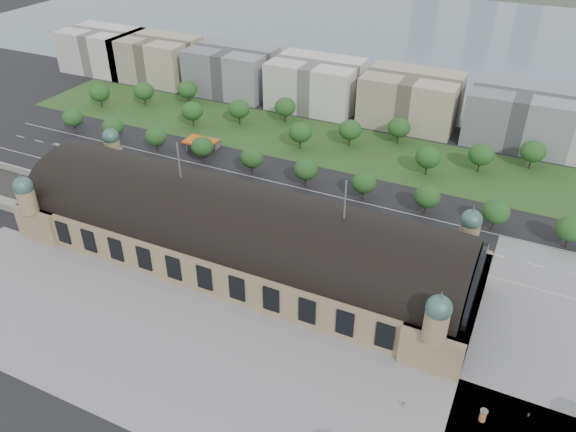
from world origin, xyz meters
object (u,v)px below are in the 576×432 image
at_px(parked_car_2, 132,184).
at_px(bus_west, 228,194).
at_px(traffic_car_6, 485,252).
at_px(pedestrian_0, 403,405).
at_px(parked_car_1, 142,185).
at_px(bus_east, 365,228).
at_px(traffic_car_4, 316,211).
at_px(parked_car_5, 224,206).
at_px(parked_car_3, 130,186).
at_px(pedestrian_2, 529,415).
at_px(traffic_car_0, 56,144).
at_px(bus_mid, 328,222).
at_px(parked_car_0, 138,183).
at_px(parked_car_6, 231,208).
at_px(petrol_station, 207,142).
at_px(traffic_car_3, 247,187).
at_px(advertising_column, 483,415).
at_px(traffic_car_1, 133,156).
at_px(parked_car_4, 163,196).
at_px(traffic_car_2, 146,175).

xyz_separation_m(parked_car_2, bus_west, (39.50, 8.42, 0.94)).
distance_m(traffic_car_6, pedestrian_0, 72.16).
bearing_deg(traffic_car_6, parked_car_1, -78.36).
bearing_deg(bus_east, traffic_car_4, 79.34).
distance_m(parked_car_1, parked_car_5, 37.77).
bearing_deg(parked_car_1, parked_car_3, -71.17).
height_order(pedestrian_0, pedestrian_2, pedestrian_0).
distance_m(traffic_car_0, bus_mid, 136.45).
bearing_deg(pedestrian_2, parked_car_5, 38.84).
relative_size(parked_car_0, pedestrian_0, 2.52).
height_order(traffic_car_6, bus_west, bus_west).
xyz_separation_m(parked_car_6, bus_east, (49.94, 7.14, 0.83)).
distance_m(traffic_car_6, parked_car_0, 133.67).
distance_m(parked_car_1, bus_east, 91.01).
bearing_deg(parked_car_1, petrol_station, 152.23).
height_order(traffic_car_3, traffic_car_4, traffic_car_4).
height_order(bus_west, advertising_column, advertising_column).
bearing_deg(parked_car_0, parked_car_6, 68.59).
bearing_deg(parked_car_6, traffic_car_4, 76.31).
relative_size(traffic_car_4, bus_west, 0.36).
xyz_separation_m(parked_car_0, pedestrian_2, (152.89, -49.54, 0.08)).
bearing_deg(petrol_station, pedestrian_2, -31.64).
bearing_deg(bus_east, bus_west, 92.16).
height_order(traffic_car_1, traffic_car_6, traffic_car_1).
bearing_deg(traffic_car_4, parked_car_4, -72.58).
distance_m(parked_car_3, parked_car_4, 16.53).
bearing_deg(parked_car_2, parked_car_4, 45.86).
height_order(bus_west, bus_east, bus_west).
xyz_separation_m(traffic_car_6, parked_car_1, (-130.87, -12.28, -0.11)).
bearing_deg(parked_car_3, bus_east, 69.87).
height_order(bus_mid, pedestrian_2, bus_mid).
bearing_deg(pedestrian_2, petrol_station, 30.89).
bearing_deg(parked_car_5, traffic_car_3, 140.00).
bearing_deg(parked_car_4, traffic_car_2, -149.12).
relative_size(traffic_car_2, parked_car_0, 1.30).
xyz_separation_m(parked_car_3, bus_mid, (81.30, 8.20, 0.95)).
bearing_deg(parked_car_3, bus_west, 78.17).
height_order(traffic_car_6, parked_car_5, parked_car_5).
bearing_deg(traffic_car_3, parked_car_2, 114.55).
bearing_deg(traffic_car_3, pedestrian_2, -118.58).
xyz_separation_m(traffic_car_0, parked_car_5, (96.40, -12.96, 0.03)).
relative_size(traffic_car_6, parked_car_2, 1.15).
xyz_separation_m(traffic_car_1, parked_car_4, (31.98, -22.30, -0.04)).
distance_m(petrol_station, traffic_car_1, 32.66).
xyz_separation_m(traffic_car_4, parked_car_5, (-32.55, -11.65, 0.05)).
bearing_deg(bus_west, parked_car_3, 100.89).
relative_size(petrol_station, pedestrian_0, 8.43).
distance_m(traffic_car_3, parked_car_0, 44.21).
height_order(traffic_car_3, bus_west, bus_west).
xyz_separation_m(parked_car_4, pedestrian_2, (137.84, -45.54, 0.02)).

